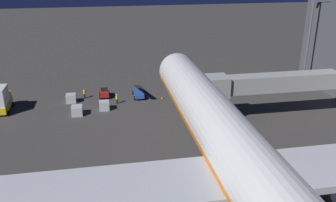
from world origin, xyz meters
The scene contains 14 objects.
ground_plane centered at (0.00, 0.00, 0.00)m, with size 320.00×320.00×0.00m, color #383533.
airliner_at_gate centered at (0.00, 8.44, 5.52)m, with size 50.02×70.15×18.91m.
jet_bridge centered at (-11.35, -14.43, 5.60)m, with size 21.03×3.40×7.14m.
apron_floodlight_mast centered at (-25.50, -26.89, 11.20)m, with size 2.90×0.50×19.46m.
catering_truck centered at (28.38, -24.28, 2.09)m, with size 2.36×5.34×4.24m.
belt_loader centered at (6.16, -26.95, 0.84)m, with size 1.96×7.29×3.04m.
baggage_tug_lead centered at (12.12, -27.83, 0.78)m, with size 1.86×2.61×1.95m.
baggage_container_near_belt centered at (12.30, -22.03, 0.74)m, with size 1.60×1.54×1.48m, color #B7BABF.
baggage_container_mid_row centered at (16.55, -20.68, 0.73)m, with size 1.67×1.88×1.46m, color #B7BABF.
baggage_container_far_row centered at (17.80, -26.44, 0.73)m, with size 1.65×1.57×1.46m, color #B7BABF.
ground_crew_near_nose_gear centered at (10.12, -24.41, 0.94)m, with size 0.40×0.40×1.71m.
ground_crew_by_belt_loader centered at (15.59, -27.95, 0.97)m, with size 0.40×0.40×1.77m.
traffic_cone_nose_port centered at (-2.20, -25.18, 0.28)m, with size 0.36×0.36×0.55m, color orange.
traffic_cone_nose_starboard centered at (2.20, -25.18, 0.28)m, with size 0.36×0.36×0.55m, color orange.
Camera 1 is at (12.14, 34.12, 23.13)m, focal length 39.17 mm.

